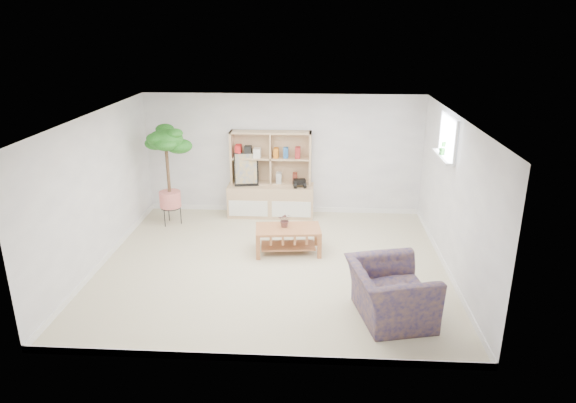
# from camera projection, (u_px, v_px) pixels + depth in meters

# --- Properties ---
(floor) EXTENTS (5.50, 5.00, 0.01)m
(floor) POSITION_uv_depth(u_px,v_px,m) (273.00, 265.00, 8.26)
(floor) COLOR #CDBF8B
(floor) RESTS_ON ground
(ceiling) EXTENTS (5.50, 5.00, 0.01)m
(ceiling) POSITION_uv_depth(u_px,v_px,m) (271.00, 116.00, 7.47)
(ceiling) COLOR white
(ceiling) RESTS_ON walls
(walls) EXTENTS (5.51, 5.01, 2.40)m
(walls) POSITION_uv_depth(u_px,v_px,m) (272.00, 194.00, 7.86)
(walls) COLOR silver
(walls) RESTS_ON floor
(baseboard) EXTENTS (5.50, 5.00, 0.10)m
(baseboard) POSITION_uv_depth(u_px,v_px,m) (273.00, 262.00, 8.24)
(baseboard) COLOR white
(baseboard) RESTS_ON floor
(window) EXTENTS (0.10, 0.98, 0.68)m
(window) POSITION_uv_depth(u_px,v_px,m) (449.00, 137.00, 8.01)
(window) COLOR #CEE9FF
(window) RESTS_ON walls
(window_sill) EXTENTS (0.14, 1.00, 0.04)m
(window_sill) POSITION_uv_depth(u_px,v_px,m) (443.00, 157.00, 8.12)
(window_sill) COLOR white
(window_sill) RESTS_ON walls
(storage_unit) EXTENTS (1.70, 0.57, 1.70)m
(storage_unit) POSITION_uv_depth(u_px,v_px,m) (271.00, 175.00, 10.10)
(storage_unit) COLOR tan
(storage_unit) RESTS_ON floor
(poster) EXTENTS (0.48, 0.18, 0.66)m
(poster) POSITION_uv_depth(u_px,v_px,m) (246.00, 169.00, 10.05)
(poster) COLOR yellow
(poster) RESTS_ON storage_unit
(toy_truck) EXTENTS (0.37, 0.29, 0.18)m
(toy_truck) POSITION_uv_depth(u_px,v_px,m) (300.00, 183.00, 10.02)
(toy_truck) COLOR black
(toy_truck) RESTS_ON storage_unit
(coffee_table) EXTENTS (1.14, 0.70, 0.44)m
(coffee_table) POSITION_uv_depth(u_px,v_px,m) (288.00, 240.00, 8.65)
(coffee_table) COLOR brown
(coffee_table) RESTS_ON floor
(table_plant) EXTENTS (0.24, 0.21, 0.25)m
(table_plant) POSITION_uv_depth(u_px,v_px,m) (285.00, 220.00, 8.58)
(table_plant) COLOR #1E4F25
(table_plant) RESTS_ON coffee_table
(floor_tree) EXTENTS (0.73, 0.73, 1.92)m
(floor_tree) POSITION_uv_depth(u_px,v_px,m) (168.00, 176.00, 9.62)
(floor_tree) COLOR #0F5B12
(floor_tree) RESTS_ON floor
(armchair) EXTENTS (1.20, 1.31, 0.83)m
(armchair) POSITION_uv_depth(u_px,v_px,m) (390.00, 289.00, 6.67)
(armchair) COLOR navy
(armchair) RESTS_ON floor
(sill_plant) EXTENTS (0.16, 0.14, 0.23)m
(sill_plant) POSITION_uv_depth(u_px,v_px,m) (443.00, 148.00, 8.12)
(sill_plant) COLOR #0F5B12
(sill_plant) RESTS_ON window_sill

